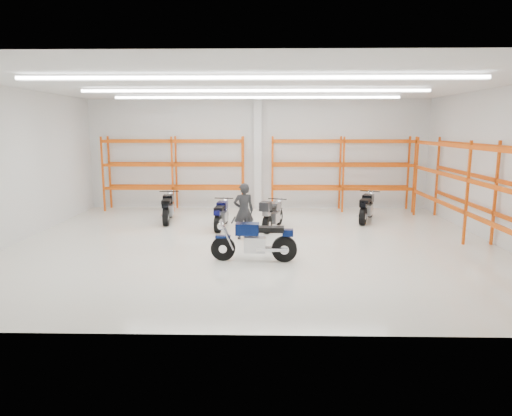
{
  "coord_description": "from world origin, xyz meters",
  "views": [
    {
      "loc": [
        0.33,
        -12.99,
        3.36
      ],
      "look_at": [
        0.04,
        0.5,
        0.97
      ],
      "focal_mm": 32.0,
      "sensor_mm": 36.0,
      "label": 1
    }
  ],
  "objects_px": {
    "motorcycle_back_d": "(366,208)",
    "standing_man": "(244,211)",
    "motorcycle_main": "(258,242)",
    "structural_column": "(258,155)",
    "motorcycle_back_a": "(168,209)",
    "motorcycle_back_c": "(272,215)",
    "motorcycle_back_b": "(221,215)"
  },
  "relations": [
    {
      "from": "motorcycle_back_b",
      "to": "motorcycle_back_c",
      "type": "bearing_deg",
      "value": -6.07
    },
    {
      "from": "motorcycle_main",
      "to": "motorcycle_back_d",
      "type": "relative_size",
      "value": 1.08
    },
    {
      "from": "motorcycle_back_d",
      "to": "motorcycle_back_a",
      "type": "bearing_deg",
      "value": -178.14
    },
    {
      "from": "motorcycle_back_d",
      "to": "structural_column",
      "type": "distance_m",
      "value": 5.05
    },
    {
      "from": "motorcycle_back_d",
      "to": "structural_column",
      "type": "xyz_separation_m",
      "value": [
        -3.96,
        2.6,
        1.76
      ]
    },
    {
      "from": "motorcycle_back_d",
      "to": "standing_man",
      "type": "distance_m",
      "value": 5.06
    },
    {
      "from": "motorcycle_back_d",
      "to": "structural_column",
      "type": "relative_size",
      "value": 0.45
    },
    {
      "from": "motorcycle_main",
      "to": "standing_man",
      "type": "relative_size",
      "value": 1.29
    },
    {
      "from": "motorcycle_back_a",
      "to": "motorcycle_back_b",
      "type": "height_order",
      "value": "motorcycle_back_a"
    },
    {
      "from": "motorcycle_main",
      "to": "structural_column",
      "type": "height_order",
      "value": "structural_column"
    },
    {
      "from": "motorcycle_main",
      "to": "motorcycle_back_b",
      "type": "relative_size",
      "value": 1.12
    },
    {
      "from": "structural_column",
      "to": "motorcycle_back_c",
      "type": "bearing_deg",
      "value": -82.5
    },
    {
      "from": "motorcycle_back_d",
      "to": "standing_man",
      "type": "relative_size",
      "value": 1.19
    },
    {
      "from": "motorcycle_main",
      "to": "motorcycle_back_b",
      "type": "distance_m",
      "value": 3.96
    },
    {
      "from": "motorcycle_back_c",
      "to": "motorcycle_back_d",
      "type": "height_order",
      "value": "motorcycle_back_c"
    },
    {
      "from": "motorcycle_back_b",
      "to": "motorcycle_back_a",
      "type": "bearing_deg",
      "value": 152.91
    },
    {
      "from": "standing_man",
      "to": "structural_column",
      "type": "bearing_deg",
      "value": -107.8
    },
    {
      "from": "motorcycle_back_a",
      "to": "motorcycle_back_b",
      "type": "relative_size",
      "value": 1.08
    },
    {
      "from": "motorcycle_back_d",
      "to": "standing_man",
      "type": "xyz_separation_m",
      "value": [
        -4.29,
        -2.66,
        0.36
      ]
    },
    {
      "from": "motorcycle_main",
      "to": "structural_column",
      "type": "bearing_deg",
      "value": 90.99
    },
    {
      "from": "motorcycle_back_d",
      "to": "structural_column",
      "type": "height_order",
      "value": "structural_column"
    },
    {
      "from": "motorcycle_back_a",
      "to": "standing_man",
      "type": "xyz_separation_m",
      "value": [
        2.84,
        -2.42,
        0.37
      ]
    },
    {
      "from": "motorcycle_main",
      "to": "motorcycle_back_a",
      "type": "distance_m",
      "value": 5.81
    },
    {
      "from": "motorcycle_main",
      "to": "motorcycle_back_d",
      "type": "distance_m",
      "value": 6.3
    },
    {
      "from": "motorcycle_main",
      "to": "structural_column",
      "type": "xyz_separation_m",
      "value": [
        -0.13,
        7.6,
        1.74
      ]
    },
    {
      "from": "motorcycle_back_c",
      "to": "motorcycle_main",
      "type": "bearing_deg",
      "value": -96.41
    },
    {
      "from": "motorcycle_main",
      "to": "motorcycle_back_b",
      "type": "bearing_deg",
      "value": 109.05
    },
    {
      "from": "motorcycle_back_a",
      "to": "motorcycle_back_b",
      "type": "xyz_separation_m",
      "value": [
        2.02,
        -1.03,
        -0.04
      ]
    },
    {
      "from": "motorcycle_back_b",
      "to": "structural_column",
      "type": "xyz_separation_m",
      "value": [
        1.16,
        3.86,
        1.8
      ]
    },
    {
      "from": "motorcycle_back_a",
      "to": "structural_column",
      "type": "bearing_deg",
      "value": 41.69
    },
    {
      "from": "motorcycle_back_b",
      "to": "motorcycle_back_c",
      "type": "distance_m",
      "value": 1.7
    },
    {
      "from": "motorcycle_back_c",
      "to": "motorcycle_back_d",
      "type": "xyz_separation_m",
      "value": [
        3.43,
        1.44,
        -0.01
      ]
    }
  ]
}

